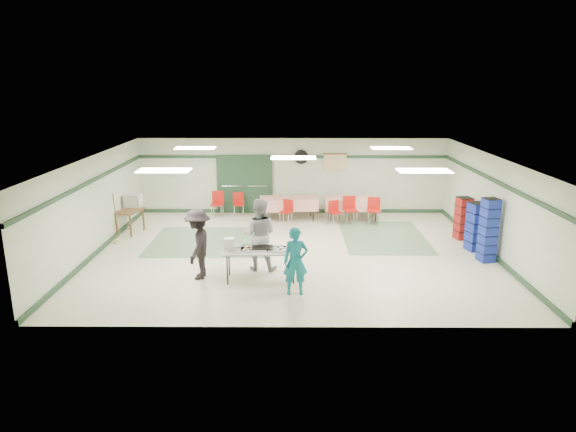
{
  "coord_description": "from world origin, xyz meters",
  "views": [
    {
      "loc": [
        -0.07,
        -13.68,
        4.72
      ],
      "look_at": [
        -0.14,
        -0.3,
        1.14
      ],
      "focal_mm": 32.0,
      "sensor_mm": 36.0,
      "label": 1
    }
  ],
  "objects_px": {
    "serving_table": "(260,252)",
    "chair_d": "(287,209)",
    "chair_a": "(350,207)",
    "crate_stack_blue_b": "(476,227)",
    "office_printer": "(133,200)",
    "chair_loose_b": "(218,201)",
    "crate_stack_blue_a": "(488,230)",
    "crate_stack_red": "(463,218)",
    "dining_table_b": "(289,203)",
    "chair_loose_a": "(238,202)",
    "volunteer_grey": "(259,234)",
    "dining_table_a": "(352,203)",
    "printer_table": "(129,213)",
    "chair_b": "(335,210)",
    "volunteer_teal": "(296,261)",
    "broom": "(116,217)",
    "volunteer_dark": "(198,244)",
    "chair_c": "(374,208)"
  },
  "relations": [
    {
      "from": "volunteer_teal",
      "to": "chair_d",
      "type": "height_order",
      "value": "volunteer_teal"
    },
    {
      "from": "dining_table_b",
      "to": "office_printer",
      "type": "relative_size",
      "value": 4.04
    },
    {
      "from": "chair_b",
      "to": "office_printer",
      "type": "bearing_deg",
      "value": 164.35
    },
    {
      "from": "chair_a",
      "to": "dining_table_a",
      "type": "bearing_deg",
      "value": 65.04
    },
    {
      "from": "volunteer_dark",
      "to": "chair_a",
      "type": "distance_m",
      "value": 6.5
    },
    {
      "from": "chair_a",
      "to": "crate_stack_blue_b",
      "type": "height_order",
      "value": "crate_stack_blue_b"
    },
    {
      "from": "printer_table",
      "to": "dining_table_a",
      "type": "bearing_deg",
      "value": 27.14
    },
    {
      "from": "chair_loose_b",
      "to": "crate_stack_blue_a",
      "type": "xyz_separation_m",
      "value": [
        7.8,
        -4.55,
        0.31
      ]
    },
    {
      "from": "serving_table",
      "to": "chair_d",
      "type": "relative_size",
      "value": 2.26
    },
    {
      "from": "chair_loose_b",
      "to": "crate_stack_red",
      "type": "relative_size",
      "value": 0.7
    },
    {
      "from": "chair_loose_b",
      "to": "crate_stack_blue_a",
      "type": "distance_m",
      "value": 9.04
    },
    {
      "from": "volunteer_dark",
      "to": "office_printer",
      "type": "xyz_separation_m",
      "value": [
        -2.84,
        4.27,
        0.08
      ]
    },
    {
      "from": "chair_d",
      "to": "crate_stack_blue_b",
      "type": "height_order",
      "value": "crate_stack_blue_b"
    },
    {
      "from": "chair_loose_a",
      "to": "crate_stack_blue_b",
      "type": "bearing_deg",
      "value": -35.67
    },
    {
      "from": "dining_table_a",
      "to": "crate_stack_blue_b",
      "type": "xyz_separation_m",
      "value": [
        3.09,
        -3.36,
        0.13
      ]
    },
    {
      "from": "chair_a",
      "to": "office_printer",
      "type": "bearing_deg",
      "value": 174.58
    },
    {
      "from": "crate_stack_blue_a",
      "to": "broom",
      "type": "distance_m",
      "value": 10.5
    },
    {
      "from": "chair_b",
      "to": "chair_c",
      "type": "height_order",
      "value": "chair_c"
    },
    {
      "from": "volunteer_teal",
      "to": "chair_loose_a",
      "type": "bearing_deg",
      "value": 101.14
    },
    {
      "from": "dining_table_a",
      "to": "crate_stack_blue_b",
      "type": "height_order",
      "value": "crate_stack_blue_b"
    },
    {
      "from": "dining_table_a",
      "to": "office_printer",
      "type": "height_order",
      "value": "office_printer"
    },
    {
      "from": "volunteer_teal",
      "to": "crate_stack_blue_b",
      "type": "xyz_separation_m",
      "value": [
        5.11,
        3.08,
        -0.08
      ]
    },
    {
      "from": "chair_d",
      "to": "dining_table_b",
      "type": "bearing_deg",
      "value": 105.28
    },
    {
      "from": "serving_table",
      "to": "chair_a",
      "type": "bearing_deg",
      "value": 59.17
    },
    {
      "from": "broom",
      "to": "dining_table_b",
      "type": "bearing_deg",
      "value": 41.12
    },
    {
      "from": "broom",
      "to": "volunteer_teal",
      "type": "bearing_deg",
      "value": -22.2
    },
    {
      "from": "dining_table_b",
      "to": "chair_a",
      "type": "xyz_separation_m",
      "value": [
        2.06,
        -0.56,
        0.0
      ]
    },
    {
      "from": "chair_b",
      "to": "crate_stack_red",
      "type": "relative_size",
      "value": 0.6
    },
    {
      "from": "volunteer_dark",
      "to": "chair_loose_a",
      "type": "distance_m",
      "value": 5.99
    },
    {
      "from": "serving_table",
      "to": "crate_stack_blue_a",
      "type": "height_order",
      "value": "crate_stack_blue_a"
    },
    {
      "from": "chair_a",
      "to": "crate_stack_red",
      "type": "relative_size",
      "value": 0.72
    },
    {
      "from": "chair_loose_a",
      "to": "chair_d",
      "type": "bearing_deg",
      "value": -38.64
    },
    {
      "from": "serving_table",
      "to": "crate_stack_red",
      "type": "xyz_separation_m",
      "value": [
        5.95,
        3.33,
        -0.07
      ]
    },
    {
      "from": "volunteer_grey",
      "to": "printer_table",
      "type": "xyz_separation_m",
      "value": [
        -4.28,
        3.18,
        -0.28
      ]
    },
    {
      "from": "chair_loose_a",
      "to": "chair_a",
      "type": "bearing_deg",
      "value": -22.31
    },
    {
      "from": "volunteer_dark",
      "to": "crate_stack_red",
      "type": "relative_size",
      "value": 1.34
    },
    {
      "from": "broom",
      "to": "crate_stack_blue_a",
      "type": "bearing_deg",
      "value": 4.62
    },
    {
      "from": "dining_table_b",
      "to": "chair_d",
      "type": "xyz_separation_m",
      "value": [
        -0.06,
        -0.58,
        -0.07
      ]
    },
    {
      "from": "chair_d",
      "to": "chair_b",
      "type": "bearing_deg",
      "value": 21.6
    },
    {
      "from": "dining_table_a",
      "to": "chair_loose_b",
      "type": "bearing_deg",
      "value": 177.66
    },
    {
      "from": "chair_loose_a",
      "to": "volunteer_grey",
      "type": "bearing_deg",
      "value": -85.96
    },
    {
      "from": "dining_table_b",
      "to": "chair_a",
      "type": "relative_size",
      "value": 2.19
    },
    {
      "from": "volunteer_grey",
      "to": "dining_table_b",
      "type": "relative_size",
      "value": 0.91
    },
    {
      "from": "crate_stack_blue_b",
      "to": "chair_b",
      "type": "bearing_deg",
      "value": 143.42
    },
    {
      "from": "chair_loose_b",
      "to": "broom",
      "type": "relative_size",
      "value": 0.61
    },
    {
      "from": "chair_a",
      "to": "broom",
      "type": "xyz_separation_m",
      "value": [
        -7.15,
        -2.13,
        0.21
      ]
    },
    {
      "from": "chair_d",
      "to": "office_printer",
      "type": "xyz_separation_m",
      "value": [
        -4.94,
        -0.64,
        0.45
      ]
    },
    {
      "from": "volunteer_teal",
      "to": "office_printer",
      "type": "bearing_deg",
      "value": 130.02
    },
    {
      "from": "volunteer_grey",
      "to": "broom",
      "type": "height_order",
      "value": "volunteer_grey"
    },
    {
      "from": "dining_table_b",
      "to": "chair_loose_a",
      "type": "distance_m",
      "value": 1.86
    }
  ]
}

